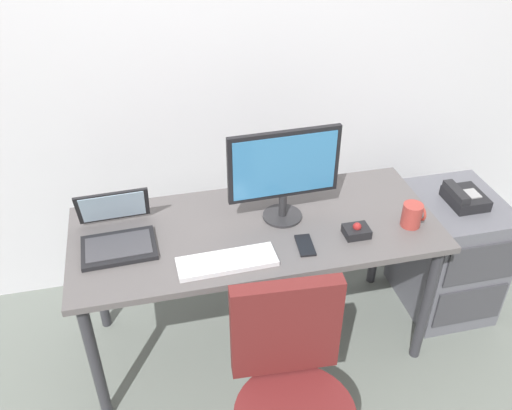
# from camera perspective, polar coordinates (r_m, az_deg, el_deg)

# --- Properties ---
(ground_plane) EXTENTS (8.00, 8.00, 0.00)m
(ground_plane) POSITION_cam_1_polar(r_m,az_deg,el_deg) (2.96, 0.00, -13.70)
(ground_plane) COLOR slate
(back_wall) EXTENTS (6.00, 0.10, 2.80)m
(back_wall) POSITION_cam_1_polar(r_m,az_deg,el_deg) (2.76, -3.41, 17.55)
(back_wall) COLOR silver
(back_wall) RESTS_ON ground
(desk) EXTENTS (1.64, 0.69, 0.74)m
(desk) POSITION_cam_1_polar(r_m,az_deg,el_deg) (2.51, 0.00, -3.72)
(desk) COLOR #514D4E
(desk) RESTS_ON ground
(file_cabinet) EXTENTS (0.42, 0.53, 0.67)m
(file_cabinet) POSITION_cam_1_polar(r_m,az_deg,el_deg) (3.11, 19.42, -4.73)
(file_cabinet) COLOR #55565E
(file_cabinet) RESTS_ON ground
(desk_phone) EXTENTS (0.17, 0.20, 0.09)m
(desk_phone) POSITION_cam_1_polar(r_m,az_deg,el_deg) (2.89, 20.84, 0.75)
(desk_phone) COLOR black
(desk_phone) RESTS_ON file_cabinet
(monitor_main) EXTENTS (0.50, 0.18, 0.44)m
(monitor_main) POSITION_cam_1_polar(r_m,az_deg,el_deg) (2.38, 2.94, 3.66)
(monitor_main) COLOR #262628
(monitor_main) RESTS_ON desk
(keyboard) EXTENTS (0.41, 0.15, 0.03)m
(keyboard) POSITION_cam_1_polar(r_m,az_deg,el_deg) (2.26, -3.04, -5.86)
(keyboard) COLOR silver
(keyboard) RESTS_ON desk
(laptop) EXTENTS (0.32, 0.33, 0.22)m
(laptop) POSITION_cam_1_polar(r_m,az_deg,el_deg) (2.42, -14.29, -2.76)
(laptop) COLOR black
(laptop) RESTS_ON desk
(trackball_mouse) EXTENTS (0.11, 0.09, 0.07)m
(trackball_mouse) POSITION_cam_1_polar(r_m,az_deg,el_deg) (2.44, 10.42, -2.65)
(trackball_mouse) COLOR black
(trackball_mouse) RESTS_ON desk
(coffee_mug) EXTENTS (0.10, 0.09, 0.11)m
(coffee_mug) POSITION_cam_1_polar(r_m,az_deg,el_deg) (2.53, 15.96, -1.00)
(coffee_mug) COLOR #97352E
(coffee_mug) RESTS_ON desk
(cell_phone) EXTENTS (0.08, 0.15, 0.01)m
(cell_phone) POSITION_cam_1_polar(r_m,az_deg,el_deg) (2.36, 5.13, -4.19)
(cell_phone) COLOR black
(cell_phone) RESTS_ON desk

